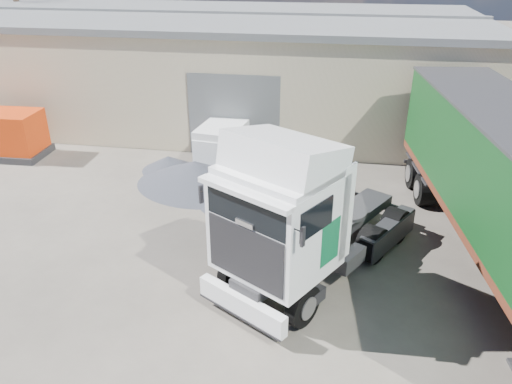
% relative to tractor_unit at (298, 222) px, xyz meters
% --- Properties ---
extents(ground, '(120.00, 120.00, 0.00)m').
position_rel_tractor_unit_xyz_m(ground, '(-1.61, -1.00, -1.93)').
color(ground, '#2A2722').
rests_on(ground, ground).
extents(warehouse, '(30.60, 12.60, 5.42)m').
position_rel_tractor_unit_xyz_m(warehouse, '(-7.61, 15.00, 0.73)').
color(warehouse, beige).
rests_on(warehouse, ground).
extents(tractor_unit, '(5.67, 7.08, 4.60)m').
position_rel_tractor_unit_xyz_m(tractor_unit, '(0.00, 0.00, 0.00)').
color(tractor_unit, black).
rests_on(tractor_unit, ground).
extents(box_trailer, '(4.29, 13.29, 4.34)m').
position_rel_tractor_unit_xyz_m(box_trailer, '(5.61, 2.08, 0.71)').
color(box_trailer, '#2D2D30').
rests_on(box_trailer, ground).
extents(panel_van, '(2.21, 4.36, 1.71)m').
position_rel_tractor_unit_xyz_m(panel_van, '(-3.83, 8.62, -1.05)').
color(panel_van, black).
rests_on(panel_van, ground).
extents(orange_skip, '(3.28, 2.12, 2.01)m').
position_rel_tractor_unit_xyz_m(orange_skip, '(-13.45, 7.22, -1.06)').
color(orange_skip, '#2D2D30').
rests_on(orange_skip, ground).
extents(gravel_heap, '(5.98, 5.98, 1.01)m').
position_rel_tractor_unit_xyz_m(gravel_heap, '(-4.53, 5.68, -1.46)').
color(gravel_heap, '#20232B').
rests_on(gravel_heap, ground).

